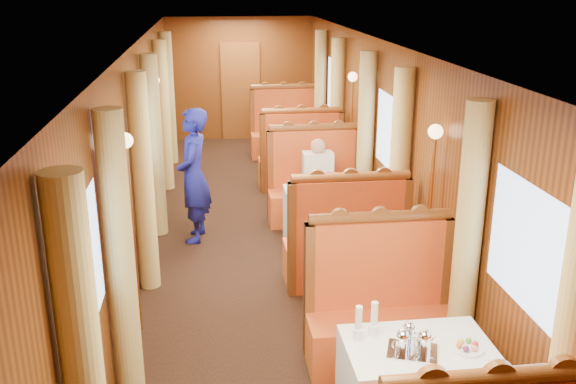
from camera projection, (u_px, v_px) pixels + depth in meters
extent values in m
cube|color=brown|center=(241.00, 91.00, 13.28)|extent=(0.80, 0.04, 2.00)
cylinder|color=brown|center=(499.00, 377.00, 3.27)|extent=(1.23, 0.10, 0.10)
cube|color=#B62714|center=(381.00, 340.00, 5.59)|extent=(1.30, 0.55, 0.45)
cube|color=#B62714|center=(378.00, 264.00, 5.60)|extent=(1.30, 0.12, 0.80)
cylinder|color=brown|center=(380.00, 217.00, 5.46)|extent=(1.23, 0.10, 0.10)
cube|color=white|center=(328.00, 220.00, 7.95)|extent=(1.05, 0.72, 0.75)
cube|color=#B62714|center=(344.00, 263.00, 7.10)|extent=(1.30, 0.55, 0.45)
cube|color=#B62714|center=(349.00, 217.00, 6.70)|extent=(1.30, 0.12, 0.80)
cylinder|color=brown|center=(351.00, 177.00, 6.56)|extent=(1.23, 0.10, 0.10)
cube|color=#B62714|center=(316.00, 206.00, 8.89)|extent=(1.30, 0.55, 0.45)
cube|color=#B62714|center=(314.00, 158.00, 8.89)|extent=(1.30, 0.12, 0.80)
cylinder|color=brown|center=(314.00, 127.00, 8.76)|extent=(1.23, 0.10, 0.10)
cube|color=white|center=(292.00, 149.00, 11.24)|extent=(1.05, 0.72, 0.75)
cube|color=#B62714|center=(299.00, 173.00, 10.40)|extent=(1.30, 0.55, 0.45)
cube|color=#B62714|center=(302.00, 138.00, 10.00)|extent=(1.30, 0.12, 0.80)
cylinder|color=brown|center=(302.00, 111.00, 9.86)|extent=(1.23, 0.10, 0.10)
cube|color=#B62714|center=(285.00, 144.00, 12.18)|extent=(1.30, 0.55, 0.45)
cube|color=#B62714|center=(284.00, 110.00, 12.19)|extent=(1.30, 0.12, 0.80)
cylinder|color=brown|center=(284.00, 87.00, 12.05)|extent=(1.23, 0.10, 0.10)
cube|color=silver|center=(412.00, 351.00, 4.45)|extent=(0.41, 0.36, 0.01)
cylinder|color=white|center=(467.00, 348.00, 4.49)|extent=(0.24, 0.24, 0.01)
cylinder|color=white|center=(358.00, 334.00, 4.60)|extent=(0.08, 0.08, 0.08)
cylinder|color=white|center=(359.00, 318.00, 4.56)|extent=(0.05, 0.05, 0.18)
cylinder|color=white|center=(374.00, 330.00, 4.66)|extent=(0.08, 0.08, 0.08)
cylinder|color=white|center=(374.00, 313.00, 4.62)|extent=(0.05, 0.05, 0.18)
cylinder|color=silver|center=(329.00, 186.00, 7.80)|extent=(0.06, 0.06, 0.14)
cylinder|color=silver|center=(290.00, 124.00, 11.10)|extent=(0.06, 0.06, 0.14)
cylinder|color=#DCC570|center=(84.00, 382.00, 3.42)|extent=(0.22, 0.22, 2.35)
cylinder|color=#DCC570|center=(120.00, 261.00, 4.88)|extent=(0.22, 0.22, 2.35)
cylinder|color=#DCC570|center=(571.00, 347.00, 3.74)|extent=(0.22, 0.22, 2.35)
cylinder|color=#DCC570|center=(467.00, 243.00, 5.21)|extent=(0.22, 0.22, 2.35)
cylinder|color=#DCC570|center=(143.00, 184.00, 6.71)|extent=(0.22, 0.22, 2.35)
cylinder|color=#DCC570|center=(154.00, 147.00, 8.18)|extent=(0.22, 0.22, 2.35)
cylinder|color=#DCC570|center=(399.00, 175.00, 7.03)|extent=(0.22, 0.22, 2.35)
cylinder|color=#DCC570|center=(365.00, 141.00, 8.50)|extent=(0.22, 0.22, 2.35)
cylinder|color=#DCC570|center=(163.00, 116.00, 10.01)|extent=(0.22, 0.22, 2.35)
cylinder|color=#DCC570|center=(169.00, 99.00, 11.47)|extent=(0.22, 0.22, 2.35)
cylinder|color=#DCC570|center=(337.00, 112.00, 10.33)|extent=(0.22, 0.22, 2.35)
cylinder|color=#DCC570|center=(320.00, 95.00, 11.80)|extent=(0.22, 0.22, 2.35)
cylinder|color=#BF8C3F|center=(133.00, 242.00, 5.87)|extent=(0.04, 0.04, 1.85)
sphere|color=#FFD18C|center=(125.00, 141.00, 5.57)|extent=(0.14, 0.14, 0.14)
cylinder|color=#BF8C3F|center=(428.00, 228.00, 6.20)|extent=(0.04, 0.04, 1.85)
sphere|color=#FFD18C|center=(436.00, 132.00, 5.90)|extent=(0.14, 0.14, 0.14)
cylinder|color=#BF8C3F|center=(159.00, 147.00, 9.17)|extent=(0.04, 0.04, 1.85)
sphere|color=#FFD18C|center=(154.00, 80.00, 8.87)|extent=(0.14, 0.14, 0.14)
cylinder|color=#BF8C3F|center=(351.00, 142.00, 9.50)|extent=(0.04, 0.04, 1.85)
sphere|color=#FFD18C|center=(353.00, 77.00, 9.20)|extent=(0.14, 0.14, 0.14)
imported|color=navy|center=(194.00, 176.00, 8.07)|extent=(0.48, 0.67, 1.72)
cube|color=beige|center=(318.00, 172.00, 8.60)|extent=(0.40, 0.24, 0.55)
sphere|color=tan|center=(318.00, 146.00, 8.49)|extent=(0.20, 0.20, 0.20)
cube|color=beige|center=(320.00, 192.00, 8.51)|extent=(0.36, 0.30, 0.14)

